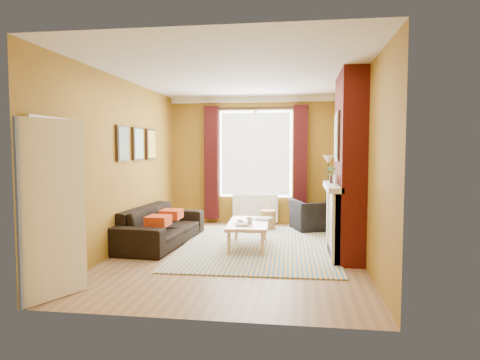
# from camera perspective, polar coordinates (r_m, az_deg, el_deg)

# --- Properties ---
(ground) EXTENTS (5.50, 5.50, 0.00)m
(ground) POSITION_cam_1_polar(r_m,az_deg,el_deg) (6.97, -0.29, -9.63)
(ground) COLOR brown
(ground) RESTS_ON ground
(room_walls) EXTENTS (3.82, 5.54, 2.83)m
(room_walls) POSITION_cam_1_polar(r_m,az_deg,el_deg) (6.98, 5.22, 1.89)
(room_walls) COLOR olive
(room_walls) RESTS_ON ground
(striped_rug) EXTENTS (2.63, 3.59, 0.02)m
(striped_rug) POSITION_cam_1_polar(r_m,az_deg,el_deg) (7.37, 2.43, -8.78)
(striped_rug) COLOR teal
(striped_rug) RESTS_ON ground
(sofa) EXTENTS (1.03, 2.30, 0.66)m
(sofa) POSITION_cam_1_polar(r_m,az_deg,el_deg) (7.65, -10.44, -5.94)
(sofa) COLOR black
(sofa) RESTS_ON ground
(armchair) EXTENTS (1.18, 1.11, 0.62)m
(armchair) POSITION_cam_1_polar(r_m,az_deg,el_deg) (8.88, 10.23, -4.64)
(armchair) COLOR black
(armchair) RESTS_ON ground
(coffee_table) EXTENTS (0.72, 1.34, 0.44)m
(coffee_table) POSITION_cam_1_polar(r_m,az_deg,el_deg) (7.20, 1.11, -6.01)
(coffee_table) COLOR tan
(coffee_table) RESTS_ON ground
(wicker_stool) EXTENTS (0.41, 0.41, 0.40)m
(wicker_stool) POSITION_cam_1_polar(r_m,az_deg,el_deg) (8.88, 3.73, -5.32)
(wicker_stool) COLOR olive
(wicker_stool) RESTS_ON ground
(floor_lamp) EXTENTS (0.24, 0.24, 1.53)m
(floor_lamp) POSITION_cam_1_polar(r_m,az_deg,el_deg) (8.96, 11.68, 1.17)
(floor_lamp) COLOR black
(floor_lamp) RESTS_ON ground
(book_a) EXTENTS (0.27, 0.32, 0.03)m
(book_a) POSITION_cam_1_polar(r_m,az_deg,el_deg) (6.92, -0.64, -5.93)
(book_a) COLOR #999999
(book_a) RESTS_ON coffee_table
(book_b) EXTENTS (0.34, 0.38, 0.02)m
(book_b) POSITION_cam_1_polar(r_m,az_deg,el_deg) (7.55, 2.40, -5.09)
(book_b) COLOR #999999
(book_b) RESTS_ON coffee_table
(mug) EXTENTS (0.14, 0.14, 0.10)m
(mug) POSITION_cam_1_polar(r_m,az_deg,el_deg) (7.03, 1.34, -5.44)
(mug) COLOR #999999
(mug) RESTS_ON coffee_table
(tv_remote) EXTENTS (0.11, 0.16, 0.02)m
(tv_remote) POSITION_cam_1_polar(r_m,az_deg,el_deg) (7.29, 0.07, -5.43)
(tv_remote) COLOR black
(tv_remote) RESTS_ON coffee_table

